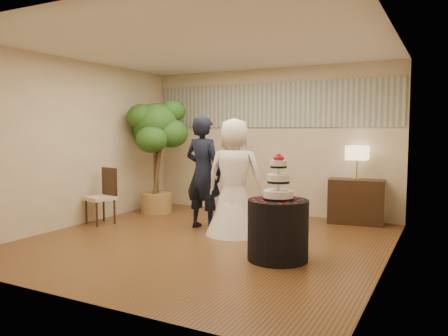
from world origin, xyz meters
The scene contains 15 objects.
floor centered at (0.00, 0.00, 0.00)m, with size 5.00×5.00×0.00m, color brown.
ceiling centered at (0.00, 0.00, 2.80)m, with size 5.00×5.00×0.00m, color white.
wall_back centered at (0.00, 2.50, 1.40)m, with size 5.00×0.06×2.80m, color beige.
wall_front centered at (0.00, -2.50, 1.40)m, with size 5.00×0.06×2.80m, color beige.
wall_left centered at (-2.50, 0.00, 1.40)m, with size 0.06×5.00×2.80m, color beige.
wall_right centered at (2.50, 0.00, 1.40)m, with size 0.06×5.00×2.80m, color beige.
mural_border centered at (0.00, 2.48, 2.10)m, with size 4.90×0.02×0.85m, color #A1A795.
groom centered at (-0.45, 0.72, 0.93)m, with size 0.68×0.44×1.85m, color black.
bride centered at (0.18, 0.60, 0.90)m, with size 0.91×0.91×1.80m, color white.
cake_table centered at (1.26, -0.37, 0.38)m, with size 0.76×0.76×0.76m, color black.
wedding_cake centered at (1.26, -0.37, 1.05)m, with size 0.37×0.37×0.58m, color white, non-canonical shape.
console centered at (1.72, 2.26, 0.39)m, with size 0.93×0.41×0.77m, color #311F11.
table_lamp centered at (1.72, 2.26, 1.06)m, with size 0.35×0.35×0.58m, color beige, non-canonical shape.
ficus_tree centered at (-1.96, 1.48, 1.13)m, with size 1.07×1.07×2.26m, color #2B5C1D, non-canonical shape.
side_chair centered at (-2.20, 0.18, 0.48)m, with size 0.44×0.46×0.97m, color #311F11, non-canonical shape.
Camera 1 is at (3.14, -5.43, 1.62)m, focal length 35.00 mm.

